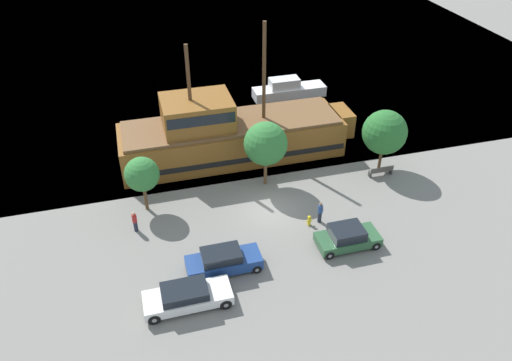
{
  "coord_description": "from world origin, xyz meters",
  "views": [
    {
      "loc": [
        -8.35,
        -26.7,
        22.02
      ],
      "look_at": [
        -0.46,
        2.0,
        1.2
      ],
      "focal_mm": 35.0,
      "sensor_mm": 36.0,
      "label": 1
    }
  ],
  "objects_px": {
    "pirate_ship": "(229,134)",
    "parked_car_curb_front": "(347,237)",
    "bench_promenade_east": "(381,171)",
    "pedestrian_walking_far": "(135,221)",
    "moored_boat_dockside": "(288,90)",
    "fire_hydrant": "(309,220)",
    "parked_car_curb_mid": "(223,261)",
    "pedestrian_walking_near": "(320,212)",
    "parked_car_curb_rear": "(187,296)"
  },
  "relations": [
    {
      "from": "parked_car_curb_front",
      "to": "pedestrian_walking_far",
      "type": "height_order",
      "value": "pedestrian_walking_far"
    },
    {
      "from": "pirate_ship",
      "to": "parked_car_curb_mid",
      "type": "bearing_deg",
      "value": -104.39
    },
    {
      "from": "fire_hydrant",
      "to": "pedestrian_walking_near",
      "type": "distance_m",
      "value": 0.91
    },
    {
      "from": "parked_car_curb_mid",
      "to": "pedestrian_walking_near",
      "type": "height_order",
      "value": "pedestrian_walking_near"
    },
    {
      "from": "moored_boat_dockside",
      "to": "parked_car_curb_rear",
      "type": "relative_size",
      "value": 1.48
    },
    {
      "from": "moored_boat_dockside",
      "to": "bench_promenade_east",
      "type": "xyz_separation_m",
      "value": [
        2.5,
        -15.44,
        -0.3
      ]
    },
    {
      "from": "bench_promenade_east",
      "to": "parked_car_curb_front",
      "type": "bearing_deg",
      "value": -131.04
    },
    {
      "from": "fire_hydrant",
      "to": "pedestrian_walking_near",
      "type": "bearing_deg",
      "value": 8.76
    },
    {
      "from": "pedestrian_walking_far",
      "to": "pirate_ship",
      "type": "bearing_deg",
      "value": 43.02
    },
    {
      "from": "pirate_ship",
      "to": "parked_car_curb_mid",
      "type": "xyz_separation_m",
      "value": [
        -3.28,
        -12.78,
        -1.26
      ]
    },
    {
      "from": "parked_car_curb_mid",
      "to": "fire_hydrant",
      "type": "bearing_deg",
      "value": 22.0
    },
    {
      "from": "bench_promenade_east",
      "to": "moored_boat_dockside",
      "type": "bearing_deg",
      "value": 99.18
    },
    {
      "from": "parked_car_curb_rear",
      "to": "fire_hydrant",
      "type": "relative_size",
      "value": 6.47
    },
    {
      "from": "moored_boat_dockside",
      "to": "pedestrian_walking_near",
      "type": "xyz_separation_m",
      "value": [
        -4.18,
        -19.44,
        0.08
      ]
    },
    {
      "from": "bench_promenade_east",
      "to": "pedestrian_walking_near",
      "type": "bearing_deg",
      "value": -149.11
    },
    {
      "from": "pirate_ship",
      "to": "moored_boat_dockside",
      "type": "bearing_deg",
      "value": 48.81
    },
    {
      "from": "parked_car_curb_mid",
      "to": "fire_hydrant",
      "type": "height_order",
      "value": "parked_car_curb_mid"
    },
    {
      "from": "pirate_ship",
      "to": "parked_car_curb_front",
      "type": "xyz_separation_m",
      "value": [
        4.89,
        -12.75,
        -1.29
      ]
    },
    {
      "from": "parked_car_curb_rear",
      "to": "pedestrian_walking_near",
      "type": "xyz_separation_m",
      "value": [
        9.9,
        4.93,
        0.13
      ]
    },
    {
      "from": "pirate_ship",
      "to": "parked_car_curb_front",
      "type": "height_order",
      "value": "pirate_ship"
    },
    {
      "from": "moored_boat_dockside",
      "to": "pedestrian_walking_near",
      "type": "height_order",
      "value": "moored_boat_dockside"
    },
    {
      "from": "pirate_ship",
      "to": "pedestrian_walking_near",
      "type": "xyz_separation_m",
      "value": [
        4.07,
        -10.01,
        -1.18
      ]
    },
    {
      "from": "parked_car_curb_front",
      "to": "parked_car_curb_mid",
      "type": "distance_m",
      "value": 8.17
    },
    {
      "from": "moored_boat_dockside",
      "to": "parked_car_curb_rear",
      "type": "bearing_deg",
      "value": -120.01
    },
    {
      "from": "pirate_ship",
      "to": "moored_boat_dockside",
      "type": "xyz_separation_m",
      "value": [
        8.25,
        9.42,
        -1.26
      ]
    },
    {
      "from": "pedestrian_walking_near",
      "to": "fire_hydrant",
      "type": "bearing_deg",
      "value": -171.24
    },
    {
      "from": "bench_promenade_east",
      "to": "pedestrian_walking_near",
      "type": "distance_m",
      "value": 7.78
    },
    {
      "from": "parked_car_curb_mid",
      "to": "pedestrian_walking_near",
      "type": "xyz_separation_m",
      "value": [
        7.35,
        2.77,
        0.08
      ]
    },
    {
      "from": "moored_boat_dockside",
      "to": "fire_hydrant",
      "type": "relative_size",
      "value": 9.58
    },
    {
      "from": "pirate_ship",
      "to": "parked_car_curb_rear",
      "type": "relative_size",
      "value": 3.87
    },
    {
      "from": "fire_hydrant",
      "to": "pedestrian_walking_near",
      "type": "relative_size",
      "value": 0.47
    },
    {
      "from": "fire_hydrant",
      "to": "parked_car_curb_rear",
      "type": "bearing_deg",
      "value": -152.14
    },
    {
      "from": "moored_boat_dockside",
      "to": "parked_car_curb_mid",
      "type": "relative_size",
      "value": 1.61
    },
    {
      "from": "parked_car_curb_front",
      "to": "bench_promenade_east",
      "type": "relative_size",
      "value": 2.12
    },
    {
      "from": "bench_promenade_east",
      "to": "pedestrian_walking_far",
      "type": "distance_m",
      "value": 18.98
    },
    {
      "from": "bench_promenade_east",
      "to": "pedestrian_walking_near",
      "type": "height_order",
      "value": "pedestrian_walking_near"
    },
    {
      "from": "pedestrian_walking_near",
      "to": "pedestrian_walking_far",
      "type": "xyz_separation_m",
      "value": [
        -12.23,
        2.4,
        -0.04
      ]
    },
    {
      "from": "parked_car_curb_mid",
      "to": "parked_car_curb_rear",
      "type": "height_order",
      "value": "parked_car_curb_mid"
    },
    {
      "from": "parked_car_curb_mid",
      "to": "bench_promenade_east",
      "type": "xyz_separation_m",
      "value": [
        14.02,
        6.76,
        -0.3
      ]
    },
    {
      "from": "pedestrian_walking_far",
      "to": "parked_car_curb_front",
      "type": "bearing_deg",
      "value": -21.46
    },
    {
      "from": "parked_car_curb_rear",
      "to": "bench_promenade_east",
      "type": "xyz_separation_m",
      "value": [
        16.57,
        8.92,
        -0.25
      ]
    },
    {
      "from": "moored_boat_dockside",
      "to": "parked_car_curb_front",
      "type": "xyz_separation_m",
      "value": [
        -3.36,
        -22.17,
        -0.03
      ]
    },
    {
      "from": "parked_car_curb_rear",
      "to": "pedestrian_walking_near",
      "type": "bearing_deg",
      "value": 26.49
    },
    {
      "from": "fire_hydrant",
      "to": "bench_promenade_east",
      "type": "bearing_deg",
      "value": 28.85
    },
    {
      "from": "moored_boat_dockside",
      "to": "fire_hydrant",
      "type": "xyz_separation_m",
      "value": [
        -4.97,
        -19.56,
        -0.33
      ]
    },
    {
      "from": "pedestrian_walking_near",
      "to": "pedestrian_walking_far",
      "type": "height_order",
      "value": "pedestrian_walking_near"
    },
    {
      "from": "moored_boat_dockside",
      "to": "bench_promenade_east",
      "type": "bearing_deg",
      "value": -80.82
    },
    {
      "from": "pirate_ship",
      "to": "parked_car_curb_rear",
      "type": "distance_m",
      "value": 16.09
    },
    {
      "from": "parked_car_curb_front",
      "to": "fire_hydrant",
      "type": "height_order",
      "value": "parked_car_curb_front"
    },
    {
      "from": "pedestrian_walking_near",
      "to": "bench_promenade_east",
      "type": "bearing_deg",
      "value": 30.89
    }
  ]
}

